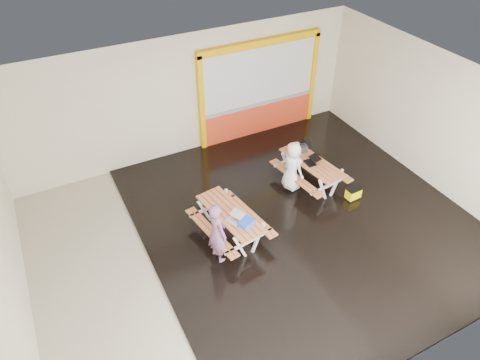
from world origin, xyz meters
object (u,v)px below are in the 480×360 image
backpack (306,145)px  toolbox (299,149)px  laptop_right (312,161)px  laptop_left (235,218)px  picnic_table_right (311,167)px  fluke_bag (353,193)px  person_right (292,166)px  person_left (217,232)px  dark_case (292,184)px  blue_pouch (247,223)px  picnic_table_left (230,218)px

backpack → toolbox: bearing=-146.5°
laptop_right → backpack: (0.37, 0.82, -0.12)m
laptop_left → picnic_table_right: bearing=21.0°
fluke_bag → person_right: bearing=138.7°
person_left → person_right: 2.99m
toolbox → fluke_bag: 1.82m
person_left → dark_case: size_ratio=3.83×
person_right → laptop_left: 2.42m
blue_pouch → laptop_right: bearing=26.1°
person_left → fluke_bag: person_left is taller
picnic_table_left → fluke_bag: bearing=-4.2°
picnic_table_right → blue_pouch: blue_pouch is taller
picnic_table_left → picnic_table_right: bearing=16.1°
person_right → backpack: size_ratio=3.15×
backpack → laptop_left: bearing=-149.4°
person_left → person_right: person_left is taller
picnic_table_left → dark_case: bearing=21.2°
laptop_left → laptop_right: (2.72, 1.01, -0.00)m
picnic_table_right → toolbox: bearing=94.9°
dark_case → person_right: bearing=-145.0°
toolbox → fluke_bag: size_ratio=1.08×
laptop_left → dark_case: 2.62m
dark_case → person_left: bearing=-154.3°
laptop_left → dark_case: laptop_left is taller
picnic_table_right → blue_pouch: 2.91m
backpack → person_right: bearing=-140.6°
toolbox → dark_case: toolbox is taller
picnic_table_right → laptop_left: size_ratio=4.58×
picnic_table_right → backpack: bearing=66.3°
blue_pouch → backpack: bearing=35.2°
laptop_left → dark_case: (2.26, 1.13, -0.68)m
blue_pouch → toolbox: bearing=35.4°
picnic_table_left → toolbox: (2.70, 1.31, 0.27)m
picnic_table_left → blue_pouch: blue_pouch is taller
laptop_left → fluke_bag: size_ratio=1.12×
picnic_table_left → laptop_left: 0.35m
laptop_right → fluke_bag: 1.34m
picnic_table_left → laptop_right: 2.82m
backpack → dark_case: backpack is taller
blue_pouch → fluke_bag: 3.29m
toolbox → backpack: (0.38, 0.25, -0.16)m
person_left → laptop_right: bearing=-78.6°
person_right → picnic_table_left: bearing=101.3°
picnic_table_left → backpack: 3.46m
picnic_table_right → fluke_bag: size_ratio=5.10×
picnic_table_right → fluke_bag: (0.63, -1.04, -0.37)m
picnic_table_right → laptop_right: laptop_right is taller
blue_pouch → dark_case: bearing=33.2°
backpack → dark_case: (-0.83, -0.70, -0.57)m
backpack → fluke_bag: size_ratio=1.09×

